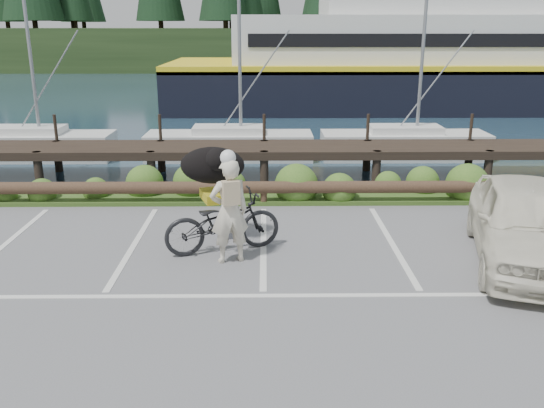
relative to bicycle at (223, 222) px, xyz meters
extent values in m
plane|color=#5D5D60|center=(0.78, -1.57, -0.59)|extent=(72.00, 72.00, 0.00)
plane|color=#1A3040|center=(0.78, 46.43, -1.79)|extent=(160.00, 160.00, 0.00)
cube|color=#3D5B21|center=(0.78, 3.73, -0.54)|extent=(34.00, 1.60, 0.10)
imported|color=black|center=(0.00, 0.00, 0.00)|extent=(2.40, 1.46, 1.19)
imported|color=beige|center=(0.17, -0.50, 0.38)|extent=(0.82, 0.67, 1.96)
ellipsoid|color=black|center=(-0.23, 0.69, 0.96)|extent=(0.99, 1.41, 0.74)
imported|color=silver|center=(5.61, -0.57, 0.18)|extent=(2.92, 4.85, 1.55)
camera|label=1|loc=(0.83, -10.47, 3.60)|focal=38.00mm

